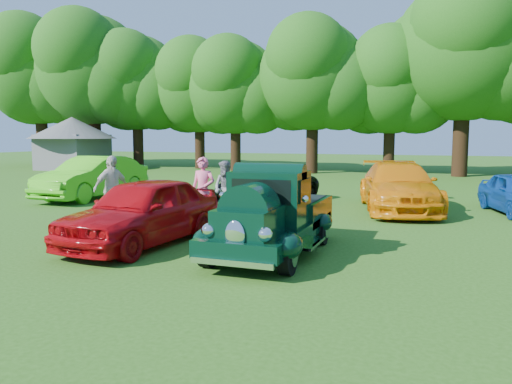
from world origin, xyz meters
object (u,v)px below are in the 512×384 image
(spectator_pink, at_px, (203,191))
(gazebo, at_px, (73,137))
(red_convertible, at_px, (143,211))
(back_car_black, at_px, (266,186))
(hero_pickup, at_px, (273,218))
(back_car_lime, at_px, (93,178))
(spectator_grey, at_px, (226,189))
(spectator_white, at_px, (112,189))
(back_car_orange, at_px, (398,187))

(spectator_pink, relative_size, gazebo, 0.30)
(spectator_pink, bearing_deg, red_convertible, -95.08)
(back_car_black, relative_size, gazebo, 0.70)
(hero_pickup, relative_size, gazebo, 0.70)
(back_car_lime, xyz_separation_m, back_car_black, (6.80, 1.45, -0.22))
(back_car_lime, distance_m, spectator_grey, 7.07)
(hero_pickup, xyz_separation_m, gazebo, (-22.50, 20.39, 1.64))
(spectator_pink, bearing_deg, spectator_white, -170.18)
(back_car_black, xyz_separation_m, back_car_orange, (4.85, -0.55, 0.18))
(back_car_black, height_order, spectator_pink, spectator_pink)
(hero_pickup, height_order, gazebo, gazebo)
(back_car_orange, relative_size, gazebo, 0.87)
(back_car_orange, distance_m, spectator_grey, 5.81)
(back_car_lime, bearing_deg, red_convertible, -43.25)
(red_convertible, xyz_separation_m, spectator_pink, (0.15, 2.80, 0.18))
(back_car_black, distance_m, spectator_white, 6.40)
(hero_pickup, relative_size, back_car_lime, 0.88)
(back_car_orange, bearing_deg, back_car_lime, 171.79)
(hero_pickup, distance_m, spectator_grey, 5.12)
(hero_pickup, xyz_separation_m, back_car_orange, (2.00, 7.28, 0.04))
(red_convertible, height_order, gazebo, gazebo)
(spectator_pink, bearing_deg, gazebo, 135.71)
(back_car_orange, bearing_deg, spectator_pink, -148.96)
(red_convertible, xyz_separation_m, back_car_lime, (-6.60, 6.58, 0.07))
(back_car_orange, distance_m, spectator_white, 9.20)
(hero_pickup, height_order, back_car_black, hero_pickup)
(spectator_pink, xyz_separation_m, spectator_grey, (-0.02, 1.61, -0.09))
(back_car_lime, relative_size, back_car_black, 1.14)
(spectator_grey, bearing_deg, red_convertible, -76.53)
(gazebo, bearing_deg, spectator_pink, -42.27)
(red_convertible, relative_size, spectator_pink, 2.38)
(red_convertible, xyz_separation_m, spectator_white, (-2.50, 2.24, 0.19))
(hero_pickup, bearing_deg, back_car_orange, 74.66)
(back_car_orange, height_order, spectator_pink, spectator_pink)
(back_car_black, relative_size, spectator_white, 2.32)
(hero_pickup, bearing_deg, back_car_lime, 146.57)
(spectator_white, bearing_deg, red_convertible, -109.30)
(spectator_pink, bearing_deg, back_car_black, 87.36)
(back_car_orange, xyz_separation_m, spectator_pink, (-4.91, -4.69, 0.15))
(hero_pickup, height_order, back_car_orange, hero_pickup)
(back_car_lime, distance_m, spectator_white, 5.97)
(gazebo, bearing_deg, back_car_lime, -47.50)
(back_car_orange, height_order, spectator_grey, spectator_grey)
(red_convertible, relative_size, back_car_black, 1.02)
(red_convertible, bearing_deg, back_car_black, 93.16)
(back_car_orange, bearing_deg, spectator_grey, -160.65)
(spectator_pink, height_order, gazebo, gazebo)
(hero_pickup, distance_m, spectator_white, 5.92)
(back_car_lime, distance_m, gazebo, 19.07)
(spectator_grey, bearing_deg, gazebo, 155.55)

